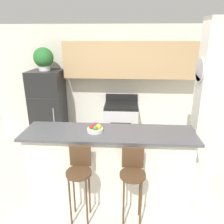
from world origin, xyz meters
name	(u,v)px	position (x,y,z in m)	size (l,w,h in m)	color
ground_plane	(109,192)	(0.00, 0.00, 0.00)	(14.00, 14.00, 0.00)	beige
wall_back	(121,74)	(0.12, 1.96, 1.52)	(5.60, 0.38, 2.55)	silver
pillar_right	(208,112)	(1.41, 0.22, 1.28)	(0.38, 0.33, 2.55)	silver
counter_bar	(109,163)	(0.00, 0.00, 0.52)	(2.45, 0.65, 1.03)	silver
refrigerator	(49,108)	(-1.47, 1.67, 0.81)	(0.68, 0.66, 1.63)	black
stove_range	(121,124)	(0.14, 1.70, 0.46)	(0.72, 0.60, 1.07)	silver
bar_stool_left	(79,174)	(-0.33, -0.51, 0.67)	(0.32, 0.32, 1.01)	#4C331E
bar_stool_right	(133,176)	(0.33, -0.51, 0.67)	(0.32, 0.32, 1.01)	#4C331E
potted_plant_on_fridge	(44,58)	(-1.47, 1.67, 1.88)	(0.41, 0.41, 0.47)	silver
fruit_bowl	(95,129)	(-0.19, 0.00, 1.08)	(0.23, 0.23, 0.12)	silver
trash_bin	(73,138)	(-0.91, 1.45, 0.19)	(0.28, 0.28, 0.38)	#59595B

